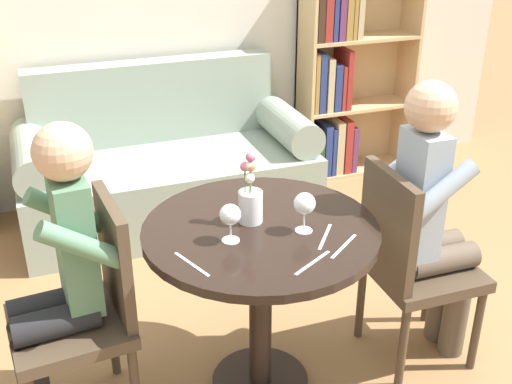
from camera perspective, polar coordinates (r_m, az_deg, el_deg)
ground_plane at (r=2.81m, az=0.37°, el=-16.66°), size 16.00×16.00×0.00m
round_table at (r=2.45m, az=0.41°, el=-6.44°), size 0.88×0.88×0.75m
couch at (r=3.96m, az=-7.95°, el=1.98°), size 1.74×0.80×0.92m
bookshelf_right at (r=4.49m, az=7.61°, el=10.11°), size 0.81×0.28×1.45m
chair_left at (r=2.47m, az=-14.72°, el=-9.73°), size 0.45×0.45×0.90m
chair_right at (r=2.73m, az=13.46°, el=-5.83°), size 0.43×0.43×0.90m
person_left at (r=2.38m, az=-17.25°, el=-7.33°), size 0.43×0.36×1.21m
person_right at (r=2.70m, az=15.44°, el=-2.48°), size 0.42×0.34×1.25m
wine_glass_left at (r=2.23m, az=-2.31°, el=-2.15°), size 0.08×0.08×0.14m
wine_glass_right at (r=2.29m, az=4.34°, el=-1.15°), size 0.08×0.08×0.15m
flower_vase at (r=2.36m, az=-0.51°, el=-0.64°), size 0.09×0.09×0.28m
knife_left_setting at (r=2.16m, az=5.04°, el=-6.29°), size 0.17×0.10×0.00m
fork_left_setting at (r=2.31m, az=6.15°, el=-3.98°), size 0.12×0.16×0.00m
knife_right_setting at (r=2.15m, az=-5.74°, el=-6.40°), size 0.08×0.18×0.00m
fork_right_setting at (r=2.26m, az=7.81°, el=-4.80°), size 0.16×0.12×0.00m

